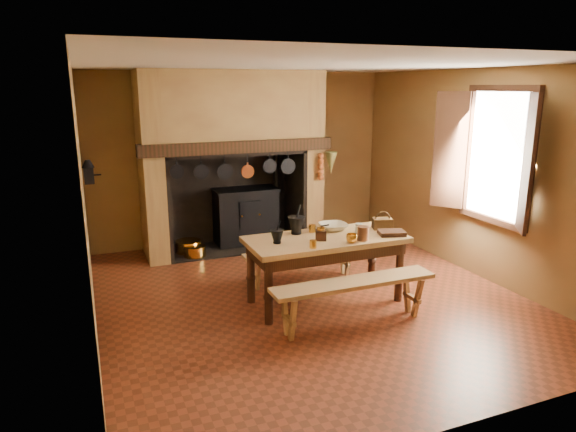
% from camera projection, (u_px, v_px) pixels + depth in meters
% --- Properties ---
extents(floor, '(5.50, 5.50, 0.00)m').
position_uv_depth(floor, '(308.00, 296.00, 6.44)').
color(floor, maroon).
rests_on(floor, ground).
extents(ceiling, '(5.50, 5.50, 0.00)m').
position_uv_depth(ceiling, '(311.00, 64.00, 5.75)').
color(ceiling, silver).
rests_on(ceiling, back_wall).
extents(back_wall, '(5.00, 0.02, 2.80)m').
position_uv_depth(back_wall, '(242.00, 158.00, 8.57)').
color(back_wall, olive).
rests_on(back_wall, floor).
extents(wall_left, '(0.02, 5.50, 2.80)m').
position_uv_depth(wall_left, '(85.00, 205.00, 5.19)').
color(wall_left, olive).
rests_on(wall_left, floor).
extents(wall_right, '(0.02, 5.50, 2.80)m').
position_uv_depth(wall_right, '(476.00, 174.00, 7.00)').
color(wall_right, olive).
rests_on(wall_right, floor).
extents(wall_front, '(5.00, 0.02, 2.80)m').
position_uv_depth(wall_front, '(470.00, 256.00, 3.62)').
color(wall_front, olive).
rests_on(wall_front, floor).
extents(chimney_breast, '(2.95, 0.96, 2.80)m').
position_uv_depth(chimney_breast, '(231.00, 136.00, 7.96)').
color(chimney_breast, olive).
rests_on(chimney_breast, floor).
extents(iron_range, '(1.12, 0.55, 1.60)m').
position_uv_depth(iron_range, '(246.00, 215.00, 8.51)').
color(iron_range, black).
rests_on(iron_range, floor).
extents(hearth_pans, '(0.51, 0.62, 0.20)m').
position_uv_depth(hearth_pans, '(189.00, 249.00, 8.03)').
color(hearth_pans, gold).
rests_on(hearth_pans, floor).
extents(hanging_pans, '(1.92, 0.29, 0.27)m').
position_uv_depth(hanging_pans, '(239.00, 170.00, 7.61)').
color(hanging_pans, black).
rests_on(hanging_pans, chimney_breast).
extents(onion_string, '(0.12, 0.10, 0.46)m').
position_uv_depth(onion_string, '(321.00, 167.00, 8.08)').
color(onion_string, '#A6461E').
rests_on(onion_string, chimney_breast).
extents(herb_bunch, '(0.20, 0.20, 0.35)m').
position_uv_depth(herb_bunch, '(331.00, 163.00, 8.14)').
color(herb_bunch, brown).
rests_on(herb_bunch, chimney_breast).
extents(window, '(0.39, 1.75, 1.76)m').
position_uv_depth(window, '(491.00, 156.00, 6.51)').
color(window, white).
rests_on(window, wall_right).
extents(wall_coffee_mill, '(0.23, 0.16, 0.31)m').
position_uv_depth(wall_coffee_mill, '(88.00, 170.00, 6.58)').
color(wall_coffee_mill, black).
rests_on(wall_coffee_mill, wall_left).
extents(work_table, '(1.90, 0.84, 0.82)m').
position_uv_depth(work_table, '(326.00, 247.00, 6.13)').
color(work_table, '#AD884F').
rests_on(work_table, floor).
extents(bench_front, '(1.88, 0.33, 0.53)m').
position_uv_depth(bench_front, '(354.00, 292.00, 5.57)').
color(bench_front, '#AD884F').
rests_on(bench_front, floor).
extents(bench_back, '(1.60, 0.28, 0.45)m').
position_uv_depth(bench_back, '(302.00, 258.00, 6.85)').
color(bench_back, '#AD884F').
rests_on(bench_back, floor).
extents(mortar_large, '(0.21, 0.21, 0.36)m').
position_uv_depth(mortar_large, '(296.00, 224.00, 6.20)').
color(mortar_large, black).
rests_on(mortar_large, work_table).
extents(mortar_small, '(0.16, 0.16, 0.27)m').
position_uv_depth(mortar_small, '(277.00, 236.00, 5.84)').
color(mortar_small, black).
rests_on(mortar_small, work_table).
extents(coffee_grinder, '(0.18, 0.16, 0.19)m').
position_uv_depth(coffee_grinder, '(321.00, 234.00, 5.96)').
color(coffee_grinder, '#311B0F').
rests_on(coffee_grinder, work_table).
extents(brass_mug_a, '(0.09, 0.09, 0.09)m').
position_uv_depth(brass_mug_a, '(313.00, 244.00, 5.67)').
color(brass_mug_a, gold).
rests_on(brass_mug_a, work_table).
extents(brass_mug_b, '(0.10, 0.10, 0.09)m').
position_uv_depth(brass_mug_b, '(312.00, 228.00, 6.30)').
color(brass_mug_b, gold).
rests_on(brass_mug_b, work_table).
extents(mixing_bowl, '(0.36, 0.36, 0.08)m').
position_uv_depth(mixing_bowl, '(333.00, 227.00, 6.38)').
color(mixing_bowl, '#C1B794').
rests_on(mixing_bowl, work_table).
extents(stoneware_crock, '(0.17, 0.17, 0.17)m').
position_uv_depth(stoneware_crock, '(363.00, 233.00, 5.95)').
color(stoneware_crock, brown).
rests_on(stoneware_crock, work_table).
extents(glass_jar, '(0.11, 0.11, 0.15)m').
position_uv_depth(glass_jar, '(359.00, 229.00, 6.14)').
color(glass_jar, beige).
rests_on(glass_jar, work_table).
extents(wicker_basket, '(0.28, 0.24, 0.23)m').
position_uv_depth(wicker_basket, '(382.00, 223.00, 6.43)').
color(wicker_basket, '#483015').
rests_on(wicker_basket, work_table).
extents(wooden_tray, '(0.36, 0.30, 0.05)m').
position_uv_depth(wooden_tray, '(392.00, 233.00, 6.17)').
color(wooden_tray, '#311B0F').
rests_on(wooden_tray, work_table).
extents(brass_cup, '(0.14, 0.14, 0.10)m').
position_uv_depth(brass_cup, '(352.00, 238.00, 5.87)').
color(brass_cup, gold).
rests_on(brass_cup, work_table).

